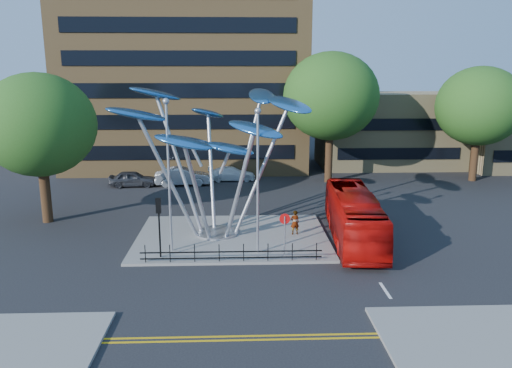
{
  "coord_description": "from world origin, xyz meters",
  "views": [
    {
      "loc": [
        -0.61,
        -24.15,
        10.46
      ],
      "look_at": [
        0.44,
        4.0,
        3.98
      ],
      "focal_mm": 35.0,
      "sensor_mm": 36.0,
      "label": 1
    }
  ],
  "objects_px": {
    "no_entry_sign_island": "(285,227)",
    "red_bus": "(354,216)",
    "street_lamp_right": "(258,168)",
    "leaf_sculpture": "(214,129)",
    "street_lamp_left": "(168,163)",
    "traffic_light_island": "(159,215)",
    "tree_left": "(39,125)",
    "pedestrian": "(295,222)",
    "tree_right": "(331,96)",
    "parked_car_mid": "(182,176)",
    "parked_car_right": "(232,174)",
    "tree_far": "(479,106)",
    "parked_car_left": "(133,179)"
  },
  "relations": [
    {
      "from": "street_lamp_left",
      "to": "parked_car_mid",
      "type": "relative_size",
      "value": 1.75
    },
    {
      "from": "street_lamp_right",
      "to": "parked_car_right",
      "type": "relative_size",
      "value": 1.83
    },
    {
      "from": "tree_right",
      "to": "red_bus",
      "type": "distance_m",
      "value": 17.84
    },
    {
      "from": "tree_right",
      "to": "tree_left",
      "type": "xyz_separation_m",
      "value": [
        -22.0,
        -12.0,
        -1.24
      ]
    },
    {
      "from": "tree_left",
      "to": "tree_far",
      "type": "bearing_deg",
      "value": 18.43
    },
    {
      "from": "street_lamp_right",
      "to": "tree_far",
      "type": "bearing_deg",
      "value": 41.47
    },
    {
      "from": "pedestrian",
      "to": "tree_left",
      "type": "bearing_deg",
      "value": -23.57
    },
    {
      "from": "traffic_light_island",
      "to": "parked_car_right",
      "type": "height_order",
      "value": "traffic_light_island"
    },
    {
      "from": "no_entry_sign_island",
      "to": "tree_left",
      "type": "bearing_deg",
      "value": 154.93
    },
    {
      "from": "red_bus",
      "to": "traffic_light_island",
      "type": "bearing_deg",
      "value": -160.83
    },
    {
      "from": "no_entry_sign_island",
      "to": "red_bus",
      "type": "bearing_deg",
      "value": 32.5
    },
    {
      "from": "street_lamp_left",
      "to": "parked_car_left",
      "type": "distance_m",
      "value": 18.71
    },
    {
      "from": "tree_far",
      "to": "parked_car_mid",
      "type": "bearing_deg",
      "value": -178.0
    },
    {
      "from": "red_bus",
      "to": "parked_car_right",
      "type": "relative_size",
      "value": 2.41
    },
    {
      "from": "traffic_light_island",
      "to": "pedestrian",
      "type": "relative_size",
      "value": 2.16
    },
    {
      "from": "tree_right",
      "to": "parked_car_right",
      "type": "height_order",
      "value": "tree_right"
    },
    {
      "from": "street_lamp_left",
      "to": "parked_car_left",
      "type": "xyz_separation_m",
      "value": [
        -5.72,
        17.2,
        -4.63
      ]
    },
    {
      "from": "traffic_light_island",
      "to": "no_entry_sign_island",
      "type": "relative_size",
      "value": 1.4
    },
    {
      "from": "street_lamp_right",
      "to": "parked_car_left",
      "type": "bearing_deg",
      "value": 121.2
    },
    {
      "from": "leaf_sculpture",
      "to": "parked_car_right",
      "type": "distance_m",
      "value": 17.4
    },
    {
      "from": "parked_car_mid",
      "to": "parked_car_right",
      "type": "xyz_separation_m",
      "value": [
        4.5,
        1.88,
        -0.17
      ]
    },
    {
      "from": "tree_left",
      "to": "parked_car_mid",
      "type": "relative_size",
      "value": 2.06
    },
    {
      "from": "tree_right",
      "to": "no_entry_sign_island",
      "type": "distance_m",
      "value": 21.31
    },
    {
      "from": "street_lamp_right",
      "to": "red_bus",
      "type": "relative_size",
      "value": 0.76
    },
    {
      "from": "pedestrian",
      "to": "leaf_sculpture",
      "type": "bearing_deg",
      "value": -16.66
    },
    {
      "from": "parked_car_right",
      "to": "traffic_light_island",
      "type": "bearing_deg",
      "value": 166.24
    },
    {
      "from": "red_bus",
      "to": "leaf_sculpture",
      "type": "bearing_deg",
      "value": 176.82
    },
    {
      "from": "street_lamp_right",
      "to": "leaf_sculpture",
      "type": "bearing_deg",
      "value": 124.91
    },
    {
      "from": "leaf_sculpture",
      "to": "pedestrian",
      "type": "relative_size",
      "value": 8.04
    },
    {
      "from": "traffic_light_island",
      "to": "tree_far",
      "type": "bearing_deg",
      "value": 35.84
    },
    {
      "from": "tree_right",
      "to": "traffic_light_island",
      "type": "relative_size",
      "value": 3.54
    },
    {
      "from": "street_lamp_left",
      "to": "parked_car_left",
      "type": "relative_size",
      "value": 2.07
    },
    {
      "from": "street_lamp_left",
      "to": "parked_car_left",
      "type": "bearing_deg",
      "value": 108.39
    },
    {
      "from": "traffic_light_island",
      "to": "tree_left",
      "type": "bearing_deg",
      "value": 140.19
    },
    {
      "from": "traffic_light_island",
      "to": "parked_car_right",
      "type": "xyz_separation_m",
      "value": [
        3.78,
        20.41,
        -1.96
      ]
    },
    {
      "from": "tree_left",
      "to": "red_bus",
      "type": "distance_m",
      "value": 21.75
    },
    {
      "from": "tree_right",
      "to": "street_lamp_left",
      "type": "bearing_deg",
      "value": -124.05
    },
    {
      "from": "leaf_sculpture",
      "to": "no_entry_sign_island",
      "type": "bearing_deg",
      "value": -45.67
    },
    {
      "from": "tree_left",
      "to": "tree_right",
      "type": "bearing_deg",
      "value": 28.61
    },
    {
      "from": "tree_left",
      "to": "pedestrian",
      "type": "bearing_deg",
      "value": -12.71
    },
    {
      "from": "tree_far",
      "to": "traffic_light_island",
      "type": "height_order",
      "value": "tree_far"
    },
    {
      "from": "street_lamp_left",
      "to": "red_bus",
      "type": "height_order",
      "value": "street_lamp_left"
    },
    {
      "from": "street_lamp_left",
      "to": "no_entry_sign_island",
      "type": "xyz_separation_m",
      "value": [
        6.5,
        -0.98,
        -3.54
      ]
    },
    {
      "from": "tree_far",
      "to": "parked_car_right",
      "type": "bearing_deg",
      "value": 177.76
    },
    {
      "from": "parked_car_right",
      "to": "tree_far",
      "type": "bearing_deg",
      "value": -95.51
    },
    {
      "from": "leaf_sculpture",
      "to": "street_lamp_left",
      "type": "bearing_deg",
      "value": -127.4
    },
    {
      "from": "red_bus",
      "to": "pedestrian",
      "type": "height_order",
      "value": "red_bus"
    },
    {
      "from": "tree_far",
      "to": "street_lamp_right",
      "type": "height_order",
      "value": "tree_far"
    },
    {
      "from": "street_lamp_right",
      "to": "traffic_light_island",
      "type": "distance_m",
      "value": 6.05
    },
    {
      "from": "traffic_light_island",
      "to": "red_bus",
      "type": "bearing_deg",
      "value": 14.25
    }
  ]
}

